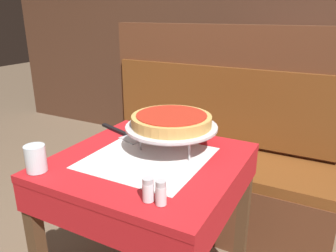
{
  "coord_description": "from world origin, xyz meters",
  "views": [
    {
      "loc": [
        0.61,
        -1.0,
        1.3
      ],
      "look_at": [
        0.04,
        0.08,
        0.88
      ],
      "focal_mm": 35.0,
      "sensor_mm": 36.0,
      "label": 1
    }
  ],
  "objects": [
    {
      "name": "deep_dish_pizza",
      "position": [
        0.04,
        0.11,
        0.89
      ],
      "size": [
        0.32,
        0.32,
        0.05
      ],
      "color": "tan",
      "rests_on": "pizza_pan_stand"
    },
    {
      "name": "dining_table_front",
      "position": [
        0.0,
        0.0,
        0.66
      ],
      "size": [
        0.7,
        0.7,
        0.77
      ],
      "color": "red",
      "rests_on": "ground_plane"
    },
    {
      "name": "back_wall_panel",
      "position": [
        0.0,
        1.99,
        1.2
      ],
      "size": [
        6.0,
        0.04,
        2.4
      ],
      "primitive_type": "cube",
      "color": "#4C2D1E",
      "rests_on": "ground_plane"
    },
    {
      "name": "water_glass_near",
      "position": [
        -0.29,
        -0.28,
        0.82
      ],
      "size": [
        0.07,
        0.07,
        0.1
      ],
      "color": "silver",
      "rests_on": "dining_table_front"
    },
    {
      "name": "salt_shaker",
      "position": [
        0.16,
        -0.26,
        0.8
      ],
      "size": [
        0.04,
        0.04,
        0.07
      ],
      "color": "silver",
      "rests_on": "dining_table_front"
    },
    {
      "name": "dining_table_rear",
      "position": [
        0.26,
        1.5,
        0.65
      ],
      "size": [
        0.68,
        0.68,
        0.76
      ],
      "color": "red",
      "rests_on": "ground_plane"
    },
    {
      "name": "pizza_server",
      "position": [
        -0.24,
        0.17,
        0.77
      ],
      "size": [
        0.3,
        0.15,
        0.01
      ],
      "color": "#BCBCC1",
      "rests_on": "dining_table_front"
    },
    {
      "name": "napkin_holder",
      "position": [
        -0.04,
        0.31,
        0.81
      ],
      "size": [
        0.1,
        0.05,
        0.09
      ],
      "color": "#B2B2B7",
      "rests_on": "dining_table_front"
    },
    {
      "name": "pepper_shaker",
      "position": [
        0.2,
        -0.26,
        0.81
      ],
      "size": [
        0.03,
        0.03,
        0.08
      ],
      "color": "silver",
      "rests_on": "dining_table_front"
    },
    {
      "name": "condiment_caddy",
      "position": [
        0.34,
        1.49,
        0.81
      ],
      "size": [
        0.12,
        0.12,
        0.17
      ],
      "color": "black",
      "rests_on": "dining_table_rear"
    },
    {
      "name": "booth_bench",
      "position": [
        -0.05,
        0.82,
        0.35
      ],
      "size": [
        1.53,
        0.5,
        1.23
      ],
      "color": "brown",
      "rests_on": "ground_plane"
    },
    {
      "name": "pizza_pan_stand",
      "position": [
        0.04,
        0.11,
        0.86
      ],
      "size": [
        0.37,
        0.37,
        0.1
      ],
      "color": "#ADADB2",
      "rests_on": "dining_table_front"
    }
  ]
}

